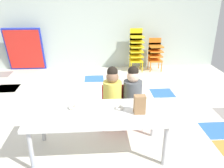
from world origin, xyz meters
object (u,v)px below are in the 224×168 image
(donut_powdered_loose, at_px, (119,108))
(paper_plate_near_edge, at_px, (73,108))
(kid_chair_orange_stack, at_px, (155,52))
(paper_bag_brown, at_px, (140,104))
(folded_activity_table, at_px, (25,50))
(donut_powdered_on_plate, at_px, (73,107))
(kid_chair_yellow_stack, at_px, (136,48))
(seated_child_near_camera, at_px, (112,92))
(seated_child_middle_seat, at_px, (133,91))
(craft_table, at_px, (98,116))

(donut_powdered_loose, bearing_deg, paper_plate_near_edge, 176.01)
(kid_chair_orange_stack, xyz_separation_m, donut_powdered_loose, (-1.21, -3.10, 0.11))
(donut_powdered_loose, bearing_deg, paper_bag_brown, -28.35)
(folded_activity_table, height_order, donut_powdered_loose, folded_activity_table)
(paper_plate_near_edge, relative_size, donut_powdered_on_plate, 1.47)
(paper_bag_brown, bearing_deg, kid_chair_orange_stack, 72.89)
(kid_chair_yellow_stack, bearing_deg, kid_chair_orange_stack, -0.06)
(seated_child_near_camera, bearing_deg, seated_child_middle_seat, 0.00)
(folded_activity_table, relative_size, donut_powdered_loose, 10.07)
(kid_chair_yellow_stack, distance_m, paper_plate_near_edge, 3.31)
(paper_bag_brown, bearing_deg, donut_powdered_loose, 151.65)
(kid_chair_yellow_stack, bearing_deg, folded_activity_table, 176.52)
(seated_child_middle_seat, bearing_deg, craft_table, -130.58)
(paper_bag_brown, distance_m, donut_powdered_loose, 0.27)
(folded_activity_table, bearing_deg, donut_powdered_loose, -58.10)
(kid_chair_yellow_stack, distance_m, paper_bag_brown, 3.26)
(craft_table, xyz_separation_m, kid_chair_orange_stack, (1.46, 3.17, -0.05))
(folded_activity_table, bearing_deg, seated_child_near_camera, -54.33)
(craft_table, relative_size, paper_plate_near_edge, 9.05)
(folded_activity_table, bearing_deg, paper_plate_near_edge, -65.34)
(seated_child_near_camera, relative_size, paper_bag_brown, 4.17)
(folded_activity_table, height_order, paper_plate_near_edge, folded_activity_table)
(seated_child_near_camera, relative_size, kid_chair_yellow_stack, 0.88)
(seated_child_near_camera, xyz_separation_m, donut_powdered_on_plate, (-0.50, -0.46, 0.02))
(kid_chair_orange_stack, relative_size, paper_bag_brown, 3.64)
(craft_table, xyz_separation_m, donut_powdered_on_plate, (-0.30, 0.11, 0.08))
(kid_chair_yellow_stack, height_order, donut_powdered_on_plate, kid_chair_yellow_stack)
(kid_chair_yellow_stack, relative_size, paper_bag_brown, 4.73)
(folded_activity_table, bearing_deg, craft_table, -61.91)
(craft_table, xyz_separation_m, donut_powdered_loose, (0.25, 0.07, 0.06))
(craft_table, xyz_separation_m, paper_plate_near_edge, (-0.30, 0.11, 0.05))
(craft_table, distance_m, folded_activity_table, 3.78)
(kid_chair_yellow_stack, distance_m, donut_powdered_on_plate, 3.31)
(paper_plate_near_edge, distance_m, donut_powdered_loose, 0.55)
(craft_table, height_order, paper_bag_brown, paper_bag_brown)
(seated_child_middle_seat, distance_m, folded_activity_table, 3.57)
(paper_plate_near_edge, bearing_deg, craft_table, -19.88)
(donut_powdered_loose, bearing_deg, seated_child_near_camera, 95.55)
(craft_table, bearing_deg, kid_chair_yellow_stack, 72.84)
(seated_child_middle_seat, bearing_deg, kid_chair_yellow_stack, 79.34)
(seated_child_middle_seat, bearing_deg, donut_powdered_loose, -115.26)
(craft_table, relative_size, donut_powdered_loose, 15.10)
(craft_table, relative_size, kid_chair_orange_stack, 2.04)
(seated_child_near_camera, distance_m, folded_activity_table, 3.40)
(kid_chair_yellow_stack, bearing_deg, paper_bag_brown, -98.93)
(paper_bag_brown, xyz_separation_m, donut_powdered_on_plate, (-0.77, 0.16, -0.08))
(donut_powdered_on_plate, bearing_deg, seated_child_near_camera, 42.68)
(craft_table, xyz_separation_m, seated_child_middle_seat, (0.49, 0.57, 0.05))
(seated_child_near_camera, height_order, paper_plate_near_edge, seated_child_near_camera)
(kid_chair_yellow_stack, bearing_deg, seated_child_middle_seat, -100.66)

